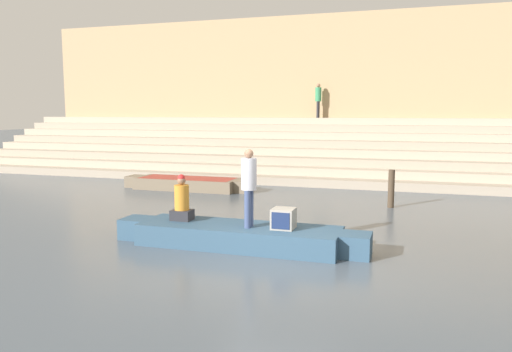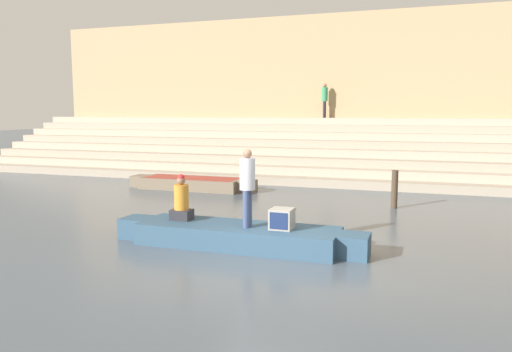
{
  "view_description": "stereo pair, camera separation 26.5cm",
  "coord_description": "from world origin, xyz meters",
  "px_view_note": "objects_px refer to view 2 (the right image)",
  "views": [
    {
      "loc": [
        2.4,
        -8.57,
        2.82
      ],
      "look_at": [
        -1.08,
        2.3,
        1.36
      ],
      "focal_mm": 35.0,
      "sensor_mm": 36.0,
      "label": 1
    },
    {
      "loc": [
        2.65,
        -8.49,
        2.82
      ],
      "look_at": [
        -1.08,
        2.3,
        1.36
      ],
      "focal_mm": 35.0,
      "sensor_mm": 36.0,
      "label": 2
    }
  ],
  "objects_px": {
    "moored_boat_shore": "(192,183)",
    "mooring_post": "(395,189)",
    "person_standing": "(247,182)",
    "tv_set": "(282,219)",
    "person_rowing": "(181,201)",
    "rowboat_main": "(237,235)",
    "person_on_steps": "(325,98)"
  },
  "relations": [
    {
      "from": "person_rowing",
      "to": "person_on_steps",
      "type": "height_order",
      "value": "person_on_steps"
    },
    {
      "from": "tv_set",
      "to": "moored_boat_shore",
      "type": "relative_size",
      "value": 0.1
    },
    {
      "from": "person_rowing",
      "to": "moored_boat_shore",
      "type": "distance_m",
      "value": 7.42
    },
    {
      "from": "person_standing",
      "to": "mooring_post",
      "type": "height_order",
      "value": "person_standing"
    },
    {
      "from": "person_standing",
      "to": "moored_boat_shore",
      "type": "xyz_separation_m",
      "value": [
        -4.7,
        6.9,
        -1.16
      ]
    },
    {
      "from": "person_standing",
      "to": "mooring_post",
      "type": "relative_size",
      "value": 1.44
    },
    {
      "from": "rowboat_main",
      "to": "moored_boat_shore",
      "type": "bearing_deg",
      "value": 123.02
    },
    {
      "from": "person_rowing",
      "to": "mooring_post",
      "type": "height_order",
      "value": "person_rowing"
    },
    {
      "from": "rowboat_main",
      "to": "person_standing",
      "type": "distance_m",
      "value": 1.18
    },
    {
      "from": "person_rowing",
      "to": "tv_set",
      "type": "distance_m",
      "value": 2.35
    },
    {
      "from": "moored_boat_shore",
      "to": "person_rowing",
      "type": "bearing_deg",
      "value": -61.34
    },
    {
      "from": "person_rowing",
      "to": "person_standing",
      "type": "bearing_deg",
      "value": -16.3
    },
    {
      "from": "person_rowing",
      "to": "moored_boat_shore",
      "type": "xyz_separation_m",
      "value": [
        -3.08,
        6.71,
        -0.64
      ]
    },
    {
      "from": "rowboat_main",
      "to": "tv_set",
      "type": "bearing_deg",
      "value": -0.26
    },
    {
      "from": "rowboat_main",
      "to": "mooring_post",
      "type": "relative_size",
      "value": 4.86
    },
    {
      "from": "person_standing",
      "to": "person_on_steps",
      "type": "relative_size",
      "value": 0.99
    },
    {
      "from": "person_on_steps",
      "to": "tv_set",
      "type": "bearing_deg",
      "value": 60.76
    },
    {
      "from": "moored_boat_shore",
      "to": "person_on_steps",
      "type": "height_order",
      "value": "person_on_steps"
    },
    {
      "from": "mooring_post",
      "to": "person_on_steps",
      "type": "relative_size",
      "value": 0.69
    },
    {
      "from": "moored_boat_shore",
      "to": "rowboat_main",
      "type": "bearing_deg",
      "value": -52.91
    },
    {
      "from": "rowboat_main",
      "to": "moored_boat_shore",
      "type": "distance_m",
      "value": 8.14
    },
    {
      "from": "rowboat_main",
      "to": "person_rowing",
      "type": "bearing_deg",
      "value": 175.59
    },
    {
      "from": "moored_boat_shore",
      "to": "mooring_post",
      "type": "bearing_deg",
      "value": -6.55
    },
    {
      "from": "rowboat_main",
      "to": "moored_boat_shore",
      "type": "relative_size",
      "value": 1.12
    },
    {
      "from": "rowboat_main",
      "to": "person_on_steps",
      "type": "bearing_deg",
      "value": 94.21
    },
    {
      "from": "moored_boat_shore",
      "to": "person_on_steps",
      "type": "relative_size",
      "value": 2.98
    },
    {
      "from": "rowboat_main",
      "to": "person_rowing",
      "type": "relative_size",
      "value": 5.37
    },
    {
      "from": "tv_set",
      "to": "moored_boat_shore",
      "type": "height_order",
      "value": "tv_set"
    },
    {
      "from": "person_standing",
      "to": "person_on_steps",
      "type": "height_order",
      "value": "person_on_steps"
    },
    {
      "from": "person_standing",
      "to": "person_rowing",
      "type": "xyz_separation_m",
      "value": [
        -1.62,
        0.18,
        -0.53
      ]
    },
    {
      "from": "rowboat_main",
      "to": "mooring_post",
      "type": "distance_m",
      "value": 6.17
    },
    {
      "from": "tv_set",
      "to": "mooring_post",
      "type": "height_order",
      "value": "mooring_post"
    }
  ]
}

